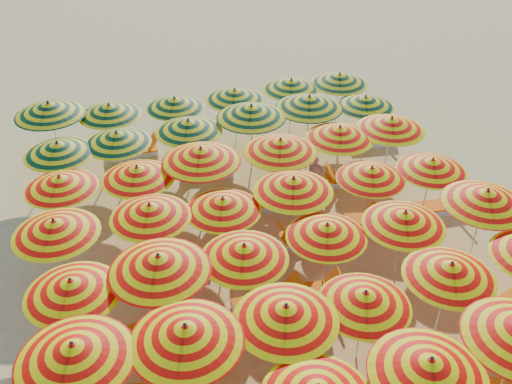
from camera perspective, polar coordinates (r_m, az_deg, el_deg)
ground at (r=15.93m, az=0.56°, el=-5.70°), size 120.00×120.00×0.00m
umbrella_3 at (r=11.00m, az=16.97°, el=-16.40°), size 2.73×2.73×2.34m
umbrella_6 at (r=11.21m, az=-17.77°, el=-15.01°), size 2.48×2.48×2.38m
umbrella_7 at (r=11.07m, az=-7.04°, el=-13.87°), size 2.76×2.76×2.38m
umbrella_8 at (r=11.48m, az=3.00°, el=-11.99°), size 2.63×2.63×2.28m
umbrella_9 at (r=12.15m, az=10.84°, el=-10.45°), size 2.35×2.35×2.10m
umbrella_10 at (r=13.16m, az=18.87°, el=-7.43°), size 2.71×2.71×2.17m
umbrella_12 at (r=12.68m, az=-17.95°, el=-9.04°), size 2.38×2.38×2.19m
umbrella_13 at (r=12.51m, az=-9.68°, el=-7.03°), size 2.67×2.67×2.40m
umbrella_14 at (r=12.92m, az=-1.18°, el=-5.99°), size 2.51×2.51×2.17m
umbrella_15 at (r=13.71m, az=7.10°, el=-3.84°), size 2.38×2.38×2.10m
umbrella_16 at (r=14.33m, az=14.62°, el=-2.58°), size 2.27×2.27×2.18m
umbrella_17 at (r=15.46m, az=22.02°, el=-0.49°), size 2.90×2.90×2.34m
umbrella_18 at (r=14.35m, az=-19.46°, el=-3.35°), size 2.68×2.68×2.22m
umbrella_19 at (r=14.36m, az=-10.56°, el=-1.87°), size 2.08×2.08×2.17m
umbrella_20 at (r=14.47m, az=-3.32°, el=-1.24°), size 2.05×2.05×2.10m
umbrella_21 at (r=14.95m, az=3.76°, el=0.75°), size 2.19×2.19×2.26m
umbrella_22 at (r=16.02m, az=11.47°, el=1.87°), size 2.52×2.52×2.06m
umbrella_23 at (r=16.76m, az=17.18°, el=2.61°), size 2.33×2.33×2.09m
umbrella_24 at (r=16.15m, az=-18.98°, el=0.92°), size 2.06×2.06×2.10m
umbrella_25 at (r=15.92m, az=-11.77°, el=1.90°), size 2.67×2.67×2.15m
umbrella_26 at (r=16.04m, az=-5.52°, el=3.72°), size 2.88×2.88×2.39m
umbrella_27 at (r=16.54m, az=2.45°, el=4.65°), size 2.44×2.44×2.32m
umbrella_28 at (r=17.55m, az=8.36°, el=5.89°), size 2.49×2.49×2.23m
umbrella_29 at (r=18.26m, az=13.36°, el=6.65°), size 2.82×2.82×2.27m
umbrella_30 at (r=17.62m, az=-19.19°, el=4.15°), size 2.11×2.11×2.17m
umbrella_31 at (r=17.71m, az=-13.72°, el=5.30°), size 2.47×2.47×2.16m
umbrella_32 at (r=17.87m, az=-6.76°, el=6.58°), size 2.52×2.52×2.23m
umbrella_33 at (r=18.29m, az=-0.48°, el=8.05°), size 2.52×2.52×2.38m
umbrella_34 at (r=18.98m, az=5.33°, el=8.94°), size 2.43×2.43×2.38m
umbrella_35 at (r=19.86m, az=10.87°, el=8.89°), size 2.16×2.16×2.11m
umbrella_36 at (r=19.59m, az=-19.97°, el=7.84°), size 2.87×2.87×2.41m
umbrella_37 at (r=19.41m, az=-14.44°, el=7.96°), size 2.24×2.24×2.18m
umbrella_38 at (r=19.62m, az=-8.13°, el=8.81°), size 2.58×2.58×2.09m
umbrella_39 at (r=19.91m, az=-2.14°, el=9.72°), size 2.41×2.41×2.16m
umbrella_40 at (r=20.64m, az=3.54°, el=10.68°), size 2.30×2.30×2.17m
umbrella_41 at (r=21.22m, az=8.33°, el=11.15°), size 2.48×2.48×2.20m
lounger_6 at (r=15.17m, az=22.96°, el=-11.01°), size 1.82×1.00×0.69m
lounger_7 at (r=13.85m, az=-11.35°, el=-13.60°), size 1.83×1.07×0.69m
lounger_8 at (r=14.26m, az=1.25°, el=-10.87°), size 1.75×0.65×0.69m
lounger_9 at (r=14.51m, az=5.18°, el=-10.05°), size 1.80×0.85×0.69m
lounger_10 at (r=15.34m, az=-7.87°, el=-7.27°), size 1.75×0.64×0.69m
lounger_11 at (r=16.26m, az=5.08°, el=-4.18°), size 1.80×0.81×0.69m
lounger_12 at (r=16.83m, az=9.17°, el=-3.00°), size 1.82×0.94×0.69m
lounger_13 at (r=18.04m, az=17.71°, el=-1.48°), size 1.78×0.74×0.69m
lounger_14 at (r=17.35m, az=0.86°, el=-1.17°), size 1.83×1.04×0.69m
lounger_15 at (r=18.63m, az=9.40°, el=1.13°), size 1.83×1.15×0.69m
lounger_16 at (r=18.95m, az=-4.98°, el=2.15°), size 1.82×1.02×0.69m
lounger_17 at (r=21.00m, az=11.68°, el=5.03°), size 1.80×0.84×0.69m
lounger_18 at (r=20.35m, az=-12.10°, el=3.94°), size 1.75×0.63×0.69m
beachgoer_a at (r=17.66m, az=5.87°, el=1.51°), size 0.57×0.44×1.39m
beachgoer_b at (r=13.44m, az=-8.41°, el=-11.84°), size 0.81×0.82×1.33m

